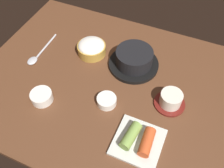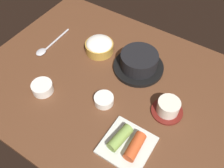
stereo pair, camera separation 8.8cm
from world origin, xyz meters
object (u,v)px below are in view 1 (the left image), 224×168
stone_pot (134,59)px  tea_cup_with_saucer (171,99)px  banchan_cup_center (107,101)px  side_bowl_near (42,96)px  kimchi_plate (138,140)px  rice_bowl (92,48)px  spoon (37,56)px

stone_pot → tea_cup_with_saucer: bearing=-33.6°
banchan_cup_center → side_bowl_near: side_bowl_near is taller
stone_pot → banchan_cup_center: (-2.28, -20.60, -1.88)cm
tea_cup_with_saucer → banchan_cup_center: (-20.23, -8.66, -1.05)cm
banchan_cup_center → tea_cup_with_saucer: bearing=23.2°
banchan_cup_center → kimchi_plate: kimchi_plate is taller
stone_pot → tea_cup_with_saucer: size_ratio=1.81×
rice_bowl → banchan_cup_center: bearing=-51.9°
banchan_cup_center → spoon: 36.54cm
tea_cup_with_saucer → kimchi_plate: size_ratio=0.73×
tea_cup_with_saucer → banchan_cup_center: size_ratio=1.58×
side_bowl_near → spoon: (-13.93, 16.96, -1.31)cm
stone_pot → side_bowl_near: stone_pot is taller
spoon → rice_bowl: bearing=29.8°
stone_pot → kimchi_plate: (12.87, -30.28, -1.80)cm
stone_pot → tea_cup_with_saucer: stone_pot is taller
rice_bowl → side_bowl_near: rice_bowl is taller
stone_pot → kimchi_plate: size_ratio=1.32×
rice_bowl → banchan_cup_center: size_ratio=1.68×
rice_bowl → kimchi_plate: 43.21cm
rice_bowl → spoon: rice_bowl is taller
tea_cup_with_saucer → kimchi_plate: tea_cup_with_saucer is taller
tea_cup_with_saucer → banchan_cup_center: 22.03cm
side_bowl_near → spoon: side_bowl_near is taller
stone_pot → side_bowl_near: size_ratio=2.58×
rice_bowl → side_bowl_near: bearing=-101.1°
kimchi_plate → side_bowl_near: (-36.57, 1.92, 0.27)cm
kimchi_plate → spoon: bearing=159.5°
rice_bowl → tea_cup_with_saucer: size_ratio=1.06×
side_bowl_near → rice_bowl: bearing=78.9°
stone_pot → rice_bowl: 18.21cm
rice_bowl → banchan_cup_center: (15.92, -20.32, -1.41)cm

